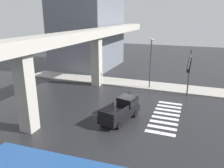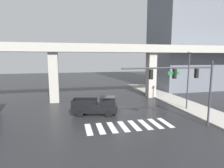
% 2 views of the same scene
% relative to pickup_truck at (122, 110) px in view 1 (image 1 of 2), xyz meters
% --- Properties ---
extents(ground_plane, '(120.00, 120.00, 0.00)m').
position_rel_pickup_truck_xyz_m(ground_plane, '(2.36, 0.52, -0.99)').
color(ground_plane, '#232326').
extents(crosswalk_stripes, '(8.25, 2.80, 0.01)m').
position_rel_pickup_truck_xyz_m(crosswalk_stripes, '(2.36, -4.23, -0.98)').
color(crosswalk_stripes, silver).
rests_on(crosswalk_stripes, ground).
extents(elevated_overpass, '(57.57, 2.40, 8.46)m').
position_rel_pickup_truck_xyz_m(elevated_overpass, '(2.36, 7.31, 6.33)').
color(elevated_overpass, '#ADA89E').
rests_on(elevated_overpass, ground).
extents(sidewalk_east, '(4.00, 36.00, 0.15)m').
position_rel_pickup_truck_xyz_m(sidewalk_east, '(12.33, 2.52, -0.91)').
color(sidewalk_east, '#ADA89E').
rests_on(sidewalk_east, ground).
extents(pickup_truck, '(5.41, 3.06, 2.08)m').
position_rel_pickup_truck_xyz_m(pickup_truck, '(0.00, 0.00, 0.00)').
color(pickup_truck, black).
rests_on(pickup_truck, ground).
extents(traffic_signal_mast, '(8.69, 0.32, 6.20)m').
position_rel_pickup_truck_xyz_m(traffic_signal_mast, '(7.02, -5.98, 3.57)').
color(traffic_signal_mast, '#38383D').
rests_on(traffic_signal_mast, ground).
extents(street_lamp_near_corner, '(0.44, 0.70, 7.24)m').
position_rel_pickup_truck_xyz_m(street_lamp_near_corner, '(11.13, -0.61, 3.57)').
color(street_lamp_near_corner, '#38383D').
rests_on(street_lamp_near_corner, ground).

